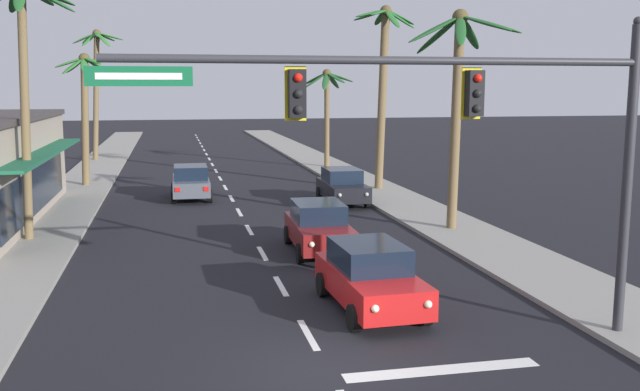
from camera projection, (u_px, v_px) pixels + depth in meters
The scene contains 15 objects.
ground_plane at pixel (327, 367), 13.89m from camera, with size 220.00×220.00×0.00m, color black.
sidewalk_right at pixel (391, 198), 34.81m from camera, with size 3.20×110.00×0.14m, color gray.
sidewalk_left at pixel (62, 209), 31.58m from camera, with size 3.20×110.00×0.14m, color gray.
lane_markings at pixel (242, 202), 33.97m from camera, with size 4.28×89.57×0.01m.
traffic_signal_mast at pixel (479, 119), 14.17m from camera, with size 11.25×0.41×6.99m.
sedan_lead_at_stop_bar at pixel (370, 276), 17.40m from camera, with size 2.09×4.51×1.68m.
sedan_third_in_queue at pixel (319, 227), 23.57m from camera, with size 2.04×4.49×1.68m.
sedan_oncoming_far at pixel (191, 182), 34.75m from camera, with size 1.98×4.46×1.68m.
sedan_parked_nearest_kerb at pixel (342, 186), 33.30m from camera, with size 2.01×4.47×1.68m.
palm_left_second at pixel (24, 44), 24.03m from camera, with size 3.52×3.67×9.30m.
palm_left_third at pixel (85, 96), 38.17m from camera, with size 3.03×2.94×7.36m.
palm_left_farthest at pixel (97, 72), 51.54m from camera, with size 3.72×3.75×9.73m.
palm_right_second at pixel (459, 80), 26.11m from camera, with size 4.55×4.04×8.39m.
palm_right_third at pixel (383, 71), 36.69m from camera, with size 3.52×3.31×9.74m.
palm_right_farthest at pixel (327, 98), 47.33m from camera, with size 3.84×3.51×6.74m.
Camera 1 is at (-2.90, -12.87, 5.52)m, focal length 39.18 mm.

